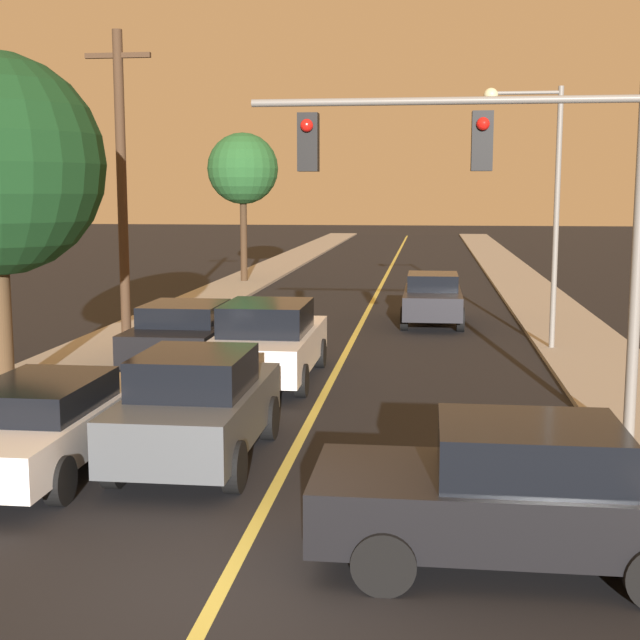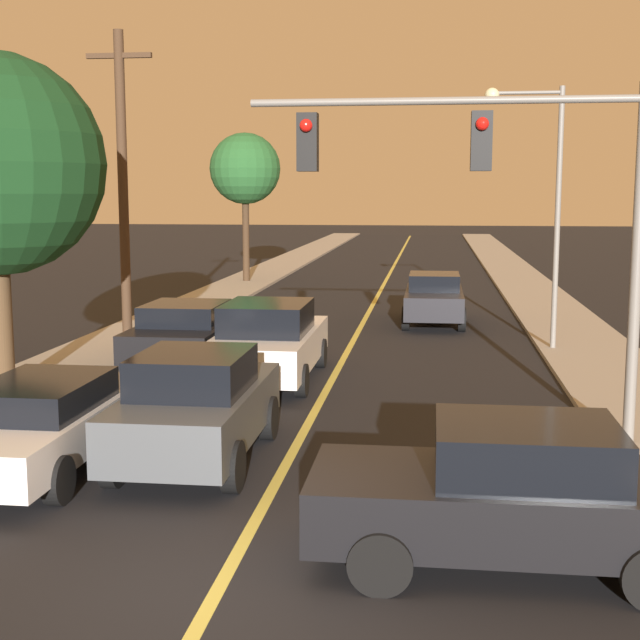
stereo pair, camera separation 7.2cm
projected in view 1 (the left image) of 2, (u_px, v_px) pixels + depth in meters
The scene contains 14 objects.
ground_plane at pixel (221, 592), 8.98m from camera, with size 200.00×200.00×0.00m, color black.
road_surface at pixel (388, 273), 44.35m from camera, with size 9.58×80.00×0.01m.
sidewalk_left at pixel (268, 270), 45.07m from camera, with size 2.50×80.00×0.12m.
sidewalk_right at pixel (511, 273), 43.61m from camera, with size 2.50×80.00×0.12m.
car_near_lane_front at pixel (197, 406), 13.19m from camera, with size 1.89×4.21×1.69m.
car_near_lane_second at pixel (268, 341), 18.94m from camera, with size 2.08×4.86×1.70m.
car_outer_lane_front at pixel (48, 420), 12.97m from camera, with size 1.85×5.01×1.34m.
car_outer_lane_second at pixel (187, 333), 20.36m from camera, with size 2.06×4.38×1.51m.
car_far_oncoming at pixel (432, 298), 27.10m from camera, with size 1.84×4.36×1.54m.
car_crossing_right at pixel (516, 494), 9.53m from camera, with size 4.27×1.98×1.58m.
traffic_signal_mast at pixel (501, 183), 13.66m from camera, with size 6.05×0.42×5.51m.
streetlamp_right at pixel (538, 179), 21.93m from camera, with size 1.92×0.36×6.43m.
utility_pole_left at pixel (122, 187), 21.56m from camera, with size 1.60×0.24×7.69m.
tree_left_far at pixel (243, 169), 38.60m from camera, with size 3.08×3.08×6.43m.
Camera 1 is at (2.03, -8.31, 4.01)m, focal length 50.00 mm.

